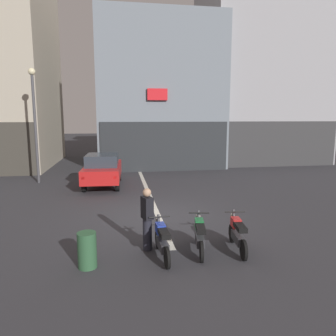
% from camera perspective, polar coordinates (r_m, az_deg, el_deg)
% --- Properties ---
extents(ground_plane, '(120.00, 120.00, 0.00)m').
position_cam_1_polar(ground_plane, '(11.44, -1.79, -8.61)').
color(ground_plane, '#333338').
extents(lane_centre_line, '(0.20, 18.00, 0.01)m').
position_cam_1_polar(lane_centre_line, '(17.22, -4.33, -2.56)').
color(lane_centre_line, silver).
rests_on(lane_centre_line, ground).
extents(building_mid_block, '(8.57, 9.05, 10.25)m').
position_cam_1_polar(building_mid_block, '(24.85, -2.09, 12.88)').
color(building_mid_block, gray).
rests_on(building_mid_block, ground).
extents(building_far_right, '(9.04, 7.53, 16.26)m').
position_cam_1_polar(building_far_right, '(27.48, 16.22, 18.48)').
color(building_far_right, '#9E9EA3').
rests_on(building_far_right, ground).
extents(car_red_crossing_near, '(1.93, 4.17, 1.64)m').
position_cam_1_polar(car_red_crossing_near, '(16.45, -11.67, -0.15)').
color(car_red_crossing_near, black).
rests_on(car_red_crossing_near, ground).
extents(street_lamp, '(0.36, 0.36, 5.97)m').
position_cam_1_polar(street_lamp, '(18.09, -22.91, 9.08)').
color(street_lamp, '#47474C').
rests_on(street_lamp, ground).
extents(motorcycle_blue_row_leftmost, '(0.55, 1.67, 0.98)m').
position_cam_1_polar(motorcycle_blue_row_leftmost, '(8.08, -1.09, -12.86)').
color(motorcycle_blue_row_leftmost, black).
rests_on(motorcycle_blue_row_leftmost, ground).
extents(motorcycle_green_row_left_mid, '(0.55, 1.66, 0.98)m').
position_cam_1_polar(motorcycle_green_row_left_mid, '(8.44, 5.72, -11.94)').
color(motorcycle_green_row_left_mid, black).
rests_on(motorcycle_green_row_left_mid, ground).
extents(motorcycle_red_row_centre, '(0.55, 1.67, 0.98)m').
position_cam_1_polar(motorcycle_red_row_centre, '(8.69, 12.41, -11.49)').
color(motorcycle_red_row_centre, black).
rests_on(motorcycle_red_row_centre, ground).
extents(person_by_motorcycles, '(0.33, 0.41, 1.67)m').
position_cam_1_polar(person_by_motorcycles, '(8.41, -3.76, -9.10)').
color(person_by_motorcycles, '#23232D').
rests_on(person_by_motorcycles, ground).
extents(trash_bin, '(0.44, 0.44, 0.85)m').
position_cam_1_polar(trash_bin, '(7.84, -14.36, -14.14)').
color(trash_bin, '#2D5938').
rests_on(trash_bin, ground).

